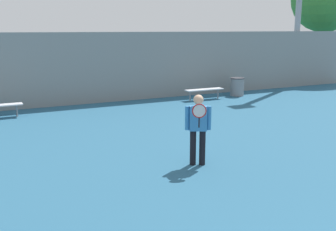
# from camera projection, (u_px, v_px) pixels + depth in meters

# --- Properties ---
(tennis_player) EXTENTS (0.54, 0.51, 1.61)m
(tennis_player) POSITION_uv_depth(u_px,v_px,m) (198.00, 125.00, 8.74)
(tennis_player) COLOR black
(tennis_player) RESTS_ON ground_plane
(bench_courtside_near) EXTENTS (1.76, 0.40, 0.46)m
(bench_courtside_near) POSITION_uv_depth(u_px,v_px,m) (204.00, 90.00, 17.03)
(bench_courtside_near) COLOR silver
(bench_courtside_near) RESTS_ON ground_plane
(trash_bin) EXTENTS (0.64, 0.64, 0.83)m
(trash_bin) POSITION_uv_depth(u_px,v_px,m) (237.00, 87.00, 18.03)
(trash_bin) COLOR gray
(trash_bin) RESTS_ON ground_plane
(back_fence) EXTENTS (28.79, 0.06, 2.89)m
(back_fence) POSITION_uv_depth(u_px,v_px,m) (86.00, 69.00, 15.89)
(back_fence) COLOR gray
(back_fence) RESTS_ON ground_plane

